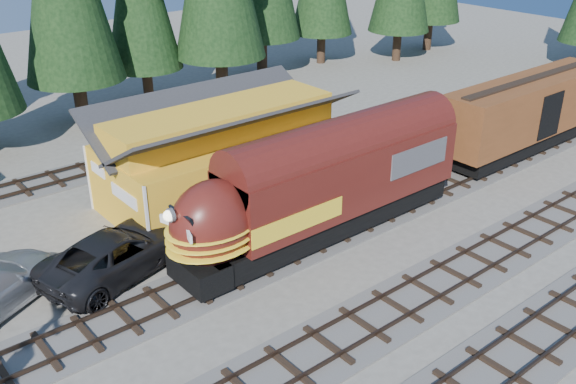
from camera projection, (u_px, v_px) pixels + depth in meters
ground at (370, 281)px, 26.40m from camera, size 120.00×120.00×0.00m
track_siding at (445, 184)px, 34.90m from camera, size 68.00×3.20×0.33m
track_main_south at (546, 224)px, 30.73m from camera, size 68.00×3.20×0.33m
depot at (223, 143)px, 32.43m from camera, size 12.80×7.00×5.30m
locomotive at (316, 192)px, 28.43m from camera, size 15.44×3.07×4.20m
boxcar at (527, 112)px, 38.05m from camera, size 13.51×2.89×4.25m
pickup_truck_a at (117, 253)px, 26.60m from camera, size 7.48×4.94×1.91m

